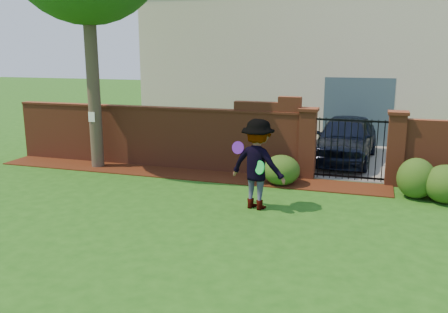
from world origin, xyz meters
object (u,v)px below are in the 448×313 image
(car, at_px, (344,140))
(frisbee_purple, at_px, (238,148))
(man, at_px, (257,165))
(frisbee_green, at_px, (260,167))

(car, distance_m, frisbee_purple, 5.36)
(man, distance_m, frisbee_green, 0.27)
(car, bearing_deg, frisbee_purple, -106.74)
(man, xyz_separation_m, frisbee_green, (0.13, -0.24, 0.00))
(frisbee_green, bearing_deg, frisbee_purple, 156.13)
(car, xyz_separation_m, frisbee_purple, (-1.94, -4.96, 0.62))
(frisbee_purple, bearing_deg, car, 68.57)
(man, xyz_separation_m, frisbee_purple, (-0.41, -0.01, 0.34))
(car, height_order, frisbee_purple, frisbee_purple)
(man, bearing_deg, car, -91.74)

